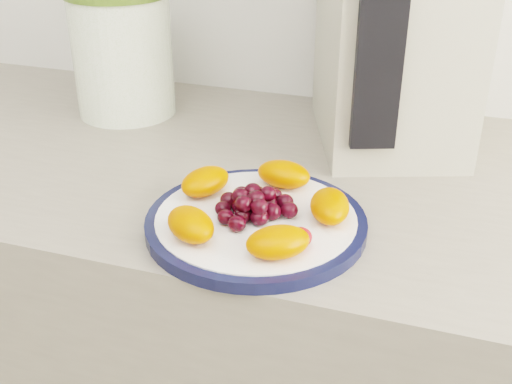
% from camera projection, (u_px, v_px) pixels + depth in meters
% --- Properties ---
extents(counter, '(3.50, 0.60, 0.90)m').
position_uv_depth(counter, '(232.00, 382.00, 1.16)').
color(counter, gray).
rests_on(counter, floor).
extents(plate_rim, '(0.27, 0.27, 0.01)m').
position_uv_depth(plate_rim, '(256.00, 223.00, 0.77)').
color(plate_rim, black).
rests_on(plate_rim, counter).
extents(plate_face, '(0.24, 0.24, 0.02)m').
position_uv_depth(plate_face, '(256.00, 222.00, 0.77)').
color(plate_face, white).
rests_on(plate_face, counter).
extents(canister, '(0.19, 0.19, 0.20)m').
position_uv_depth(canister, '(123.00, 56.00, 1.08)').
color(canister, '#477410').
rests_on(canister, counter).
extents(appliance_body, '(0.28, 0.33, 0.35)m').
position_uv_depth(appliance_body, '(394.00, 27.00, 0.94)').
color(appliance_body, '#A8A491').
rests_on(appliance_body, counter).
extents(appliance_panel, '(0.06, 0.04, 0.26)m').
position_uv_depth(appliance_panel, '(380.00, 52.00, 0.81)').
color(appliance_panel, black).
rests_on(appliance_panel, appliance_body).
extents(fruit_plate, '(0.23, 0.22, 0.03)m').
position_uv_depth(fruit_plate, '(258.00, 205.00, 0.76)').
color(fruit_plate, '#D94700').
rests_on(fruit_plate, plate_face).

